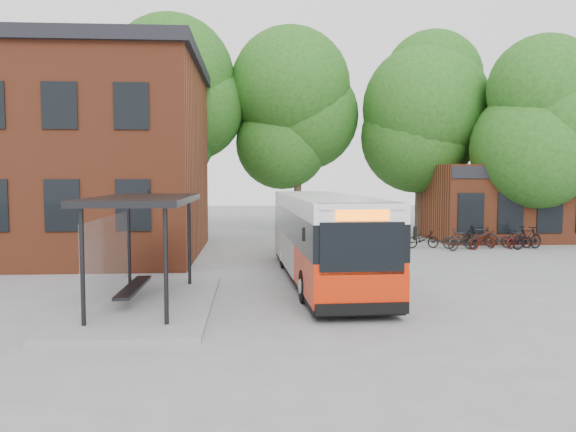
{
  "coord_description": "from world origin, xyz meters",
  "views": [
    {
      "loc": [
        -1.72,
        -15.72,
        3.38
      ],
      "look_at": [
        -0.43,
        3.94,
        2.0
      ],
      "focal_mm": 35.0,
      "sensor_mm": 36.0,
      "label": 1
    }
  ],
  "objects": [
    {
      "name": "bicycle_4",
      "position": [
        9.08,
        9.65,
        0.42
      ],
      "size": [
        1.71,
        1.15,
        0.85
      ],
      "primitive_type": "imported",
      "rotation": [
        0.0,
        0.0,
        1.98
      ],
      "color": "#411007",
      "rests_on": "ground"
    },
    {
      "name": "tree_0",
      "position": [
        -6.0,
        16.0,
        5.5
      ],
      "size": [
        7.92,
        7.92,
        11.0
      ],
      "primitive_type": null,
      "color": "#1D4F15",
      "rests_on": "ground"
    },
    {
      "name": "bicycle_5",
      "position": [
        10.89,
        10.03,
        0.44
      ],
      "size": [
        1.52,
        0.74,
        0.88
      ],
      "primitive_type": "imported",
      "rotation": [
        0.0,
        0.0,
        1.34
      ],
      "color": "black",
      "rests_on": "ground"
    },
    {
      "name": "bicycle_2",
      "position": [
        7.98,
        9.27,
        0.46
      ],
      "size": [
        1.84,
        1.18,
        0.91
      ],
      "primitive_type": "imported",
      "rotation": [
        0.0,
        0.0,
        1.93
      ],
      "color": "black",
      "rests_on": "ground"
    },
    {
      "name": "bicycle_1",
      "position": [
        8.0,
        9.73,
        0.47
      ],
      "size": [
        1.62,
        0.82,
        0.94
      ],
      "primitive_type": "imported",
      "rotation": [
        0.0,
        0.0,
        1.31
      ],
      "color": "black",
      "rests_on": "ground"
    },
    {
      "name": "city_bus",
      "position": [
        0.6,
        2.23,
        1.39
      ],
      "size": [
        2.74,
        11.01,
        2.78
      ],
      "primitive_type": null,
      "rotation": [
        0.0,
        0.0,
        0.04
      ],
      "color": "red",
      "rests_on": "ground"
    },
    {
      "name": "ground",
      "position": [
        0.0,
        0.0,
        0.0
      ],
      "size": [
        100.0,
        100.0,
        0.0
      ],
      "primitive_type": "plane",
      "color": "slate"
    },
    {
      "name": "tree_1",
      "position": [
        1.0,
        17.0,
        5.2
      ],
      "size": [
        7.92,
        7.92,
        10.4
      ],
      "primitive_type": null,
      "color": "#1D4F15",
      "rests_on": "ground"
    },
    {
      "name": "bicycle_3",
      "position": [
        9.36,
        10.71,
        0.51
      ],
      "size": [
        1.76,
        1.06,
        1.02
      ],
      "primitive_type": "imported",
      "rotation": [
        0.0,
        0.0,
        1.2
      ],
      "color": "black",
      "rests_on": "ground"
    },
    {
      "name": "bike_rail",
      "position": [
        9.28,
        10.0,
        0.19
      ],
      "size": [
        5.2,
        0.1,
        0.38
      ],
      "primitive_type": null,
      "color": "black",
      "rests_on": "ground"
    },
    {
      "name": "tree_3",
      "position": [
        13.0,
        12.0,
        4.64
      ],
      "size": [
        7.04,
        7.04,
        9.28
      ],
      "primitive_type": null,
      "color": "#1D4F15",
      "rests_on": "ground"
    },
    {
      "name": "bicycle_0",
      "position": [
        6.39,
        10.25,
        0.42
      ],
      "size": [
        1.62,
        0.66,
        0.83
      ],
      "primitive_type": "imported",
      "rotation": [
        0.0,
        0.0,
        1.64
      ],
      "color": "black",
      "rests_on": "ground"
    },
    {
      "name": "bicycle_6",
      "position": [
        10.91,
        9.85,
        0.41
      ],
      "size": [
        1.63,
        1.05,
        0.81
      ],
      "primitive_type": "imported",
      "rotation": [
        0.0,
        0.0,
        1.93
      ],
      "color": "#5F1110",
      "rests_on": "ground"
    },
    {
      "name": "tree_2",
      "position": [
        8.0,
        16.0,
        5.5
      ],
      "size": [
        7.92,
        7.92,
        11.0
      ],
      "primitive_type": null,
      "color": "#1D4F15",
      "rests_on": "ground"
    },
    {
      "name": "shop_row",
      "position": [
        15.0,
        14.0,
        2.0
      ],
      "size": [
        14.0,
        6.2,
        4.0
      ],
      "primitive_type": null,
      "color": "brown",
      "rests_on": "ground"
    },
    {
      "name": "bicycle_7",
      "position": [
        11.11,
        9.47,
        0.55
      ],
      "size": [
        1.88,
        1.12,
        1.09
      ],
      "primitive_type": "imported",
      "rotation": [
        0.0,
        0.0,
        1.93
      ],
      "color": "black",
      "rests_on": "ground"
    },
    {
      "name": "bus_shelter",
      "position": [
        -4.5,
        -1.0,
        1.45
      ],
      "size": [
        3.6,
        7.0,
        2.9
      ],
      "primitive_type": null,
      "color": "black",
      "rests_on": "ground"
    }
  ]
}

